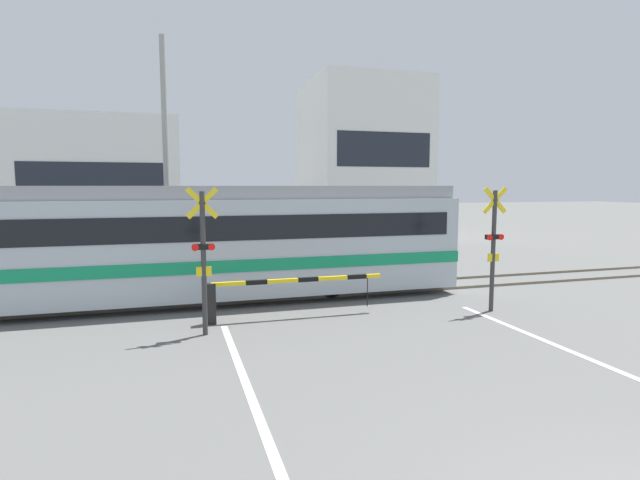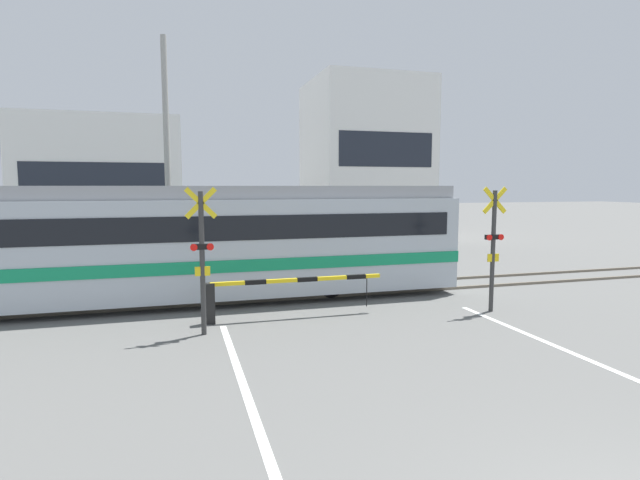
% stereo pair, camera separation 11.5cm
% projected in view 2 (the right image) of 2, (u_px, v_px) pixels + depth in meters
% --- Properties ---
extents(rail_track_near, '(50.00, 0.10, 0.08)m').
position_uv_depth(rail_track_near, '(327.00, 296.00, 14.36)').
color(rail_track_near, '#6B6051').
rests_on(rail_track_near, ground_plane).
extents(rail_track_far, '(50.00, 0.10, 0.08)m').
position_uv_depth(rail_track_far, '(313.00, 287.00, 15.73)').
color(rail_track_far, '#6B6051').
rests_on(rail_track_far, ground_plane).
extents(commuter_train, '(19.49, 2.83, 3.21)m').
position_uv_depth(commuter_train, '(106.00, 242.00, 13.22)').
color(commuter_train, '#ADB7C1').
rests_on(commuter_train, ground_plane).
extents(crossing_barrier_near, '(4.34, 0.20, 0.98)m').
position_uv_depth(crossing_barrier_near, '(264.00, 290.00, 11.92)').
color(crossing_barrier_near, black).
rests_on(crossing_barrier_near, ground_plane).
extents(crossing_barrier_far, '(4.34, 0.20, 0.98)m').
position_uv_depth(crossing_barrier_far, '(353.00, 253.00, 18.41)').
color(crossing_barrier_far, black).
rests_on(crossing_barrier_far, ground_plane).
extents(crossing_signal_left, '(0.68, 0.15, 3.19)m').
position_uv_depth(crossing_signal_left, '(202.00, 254.00, 10.62)').
color(crossing_signal_left, '#333333').
rests_on(crossing_signal_left, ground_plane).
extents(crossing_signal_right, '(0.68, 0.15, 3.19)m').
position_uv_depth(crossing_signal_right, '(493.00, 243.00, 12.61)').
color(crossing_signal_right, '#333333').
rests_on(crossing_signal_right, ground_plane).
extents(pedestrian, '(0.38, 0.22, 1.71)m').
position_uv_depth(pedestrian, '(266.00, 239.00, 20.99)').
color(pedestrian, '#33384C').
rests_on(pedestrian, ground_plane).
extents(building_left_of_street, '(7.68, 6.55, 6.60)m').
position_uv_depth(building_left_of_street, '(106.00, 184.00, 26.27)').
color(building_left_of_street, white).
rests_on(building_left_of_street, ground_plane).
extents(building_right_of_street, '(6.49, 6.55, 9.40)m').
position_uv_depth(building_right_of_street, '(364.00, 161.00, 30.17)').
color(building_right_of_street, white).
rests_on(building_right_of_street, ground_plane).
extents(utility_pole_streetside, '(0.22, 0.22, 8.67)m').
position_uv_depth(utility_pole_streetside, '(167.00, 155.00, 18.60)').
color(utility_pole_streetside, gray).
rests_on(utility_pole_streetside, ground_plane).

